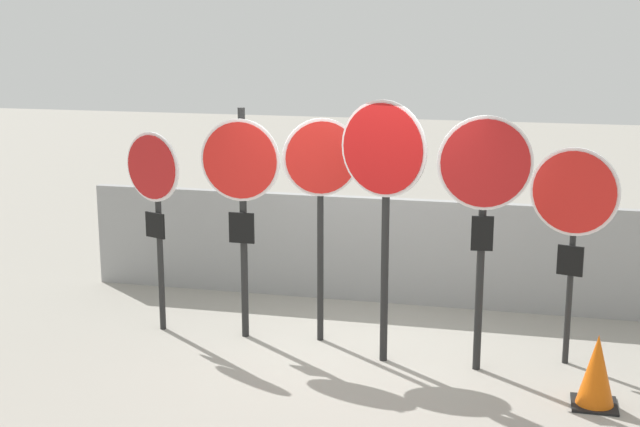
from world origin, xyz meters
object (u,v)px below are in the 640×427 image
object	(u,v)px
stop_sign_1	(241,182)
stop_sign_2	(321,178)
traffic_cone_0	(597,371)
stop_sign_3	(383,174)
stop_sign_0	(154,188)
stop_sign_5	(574,207)
stop_sign_4	(484,190)

from	to	relation	value
stop_sign_1	stop_sign_2	size ratio (longest dim) A/B	1.04
stop_sign_2	traffic_cone_0	world-z (taller)	stop_sign_2
stop_sign_3	traffic_cone_0	bearing A→B (deg)	5.96
traffic_cone_0	stop_sign_2	bearing A→B (deg)	160.16
stop_sign_0	traffic_cone_0	world-z (taller)	stop_sign_0
stop_sign_0	stop_sign_2	distance (m)	1.77
stop_sign_2	stop_sign_5	world-z (taller)	stop_sign_2
stop_sign_1	stop_sign_2	distance (m)	0.82
stop_sign_2	stop_sign_4	xyz separation A→B (m)	(1.61, -0.42, 0.03)
stop_sign_1	stop_sign_0	bearing A→B (deg)	-179.57
stop_sign_2	traffic_cone_0	xyz separation A→B (m)	(2.65, -0.96, -1.40)
stop_sign_2	stop_sign_5	bearing A→B (deg)	-24.84
stop_sign_4	stop_sign_1	bearing A→B (deg)	164.69
stop_sign_2	stop_sign_4	world-z (taller)	stop_sign_4
stop_sign_3	stop_sign_4	size ratio (longest dim) A/B	1.05
stop_sign_5	traffic_cone_0	bearing A→B (deg)	-60.24
stop_sign_1	stop_sign_5	bearing A→B (deg)	0.99
stop_sign_1	stop_sign_3	bearing A→B (deg)	-11.48
stop_sign_3	traffic_cone_0	world-z (taller)	stop_sign_3
stop_sign_1	stop_sign_5	distance (m)	3.24
stop_sign_0	stop_sign_2	world-z (taller)	stop_sign_2
stop_sign_0	stop_sign_3	xyz separation A→B (m)	(2.45, -0.33, 0.30)
stop_sign_2	stop_sign_3	world-z (taller)	stop_sign_3
stop_sign_2	stop_sign_3	bearing A→B (deg)	-53.59
stop_sign_3	stop_sign_5	bearing A→B (deg)	32.66
stop_sign_1	stop_sign_5	world-z (taller)	stop_sign_1
stop_sign_3	stop_sign_5	xyz separation A→B (m)	(1.74, 0.34, -0.30)
stop_sign_2	stop_sign_3	xyz separation A→B (m)	(0.69, -0.40, 0.14)
stop_sign_0	stop_sign_3	bearing A→B (deg)	13.89
traffic_cone_0	stop_sign_0	bearing A→B (deg)	168.61
stop_sign_1	traffic_cone_0	size ratio (longest dim) A/B	3.71
stop_sign_1	traffic_cone_0	xyz separation A→B (m)	(3.47, -0.88, -1.34)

